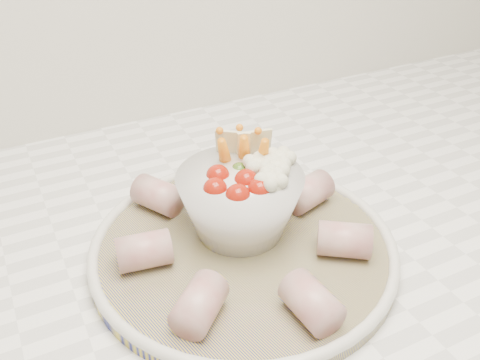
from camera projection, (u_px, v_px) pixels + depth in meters
name	position (u px, v px, depth m)	size (l,w,h in m)	color
serving_platter	(243.00, 247.00, 0.58)	(0.39, 0.39, 0.02)	navy
veggie_bowl	(242.00, 199.00, 0.58)	(0.14, 0.14, 0.11)	silver
cured_meat_rolls	(242.00, 231.00, 0.57)	(0.27, 0.28, 0.04)	#A74C4C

